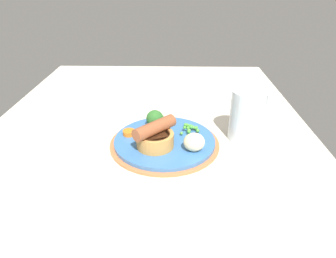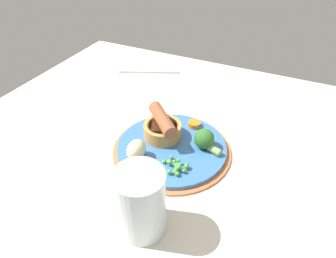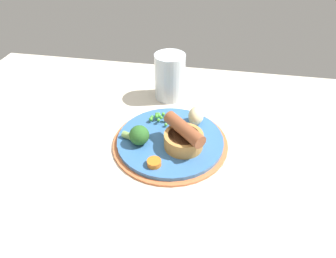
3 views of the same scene
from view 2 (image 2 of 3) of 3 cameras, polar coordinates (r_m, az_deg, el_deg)
dining_table at (r=65.26cm, az=6.48°, el=-4.18°), size 110.00×80.00×3.00cm
dinner_plate at (r=62.31cm, az=0.73°, el=-3.75°), size 24.50×24.50×1.40cm
sausage_pudding at (r=62.63cm, az=-1.06°, el=0.30°), size 9.09×9.01×5.83cm
pea_pile at (r=56.19cm, az=1.53°, el=-7.03°), size 5.36×4.55×1.64cm
broccoli_floret_far at (r=60.62cm, az=7.05°, el=-2.01°), size 6.23×4.14×4.13cm
potato_chunk_0 at (r=57.99cm, az=-6.07°, el=-3.98°), size 3.68×4.64×4.09cm
carrot_slice_2 at (r=66.90cm, az=5.02°, el=0.95°), size 3.85×3.85×1.11cm
fork at (r=92.50cm, az=-3.70°, el=10.92°), size 17.16×8.61×0.60cm
drinking_glass at (r=46.11cm, az=-5.23°, el=-13.76°), size 7.70×7.70×11.68cm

